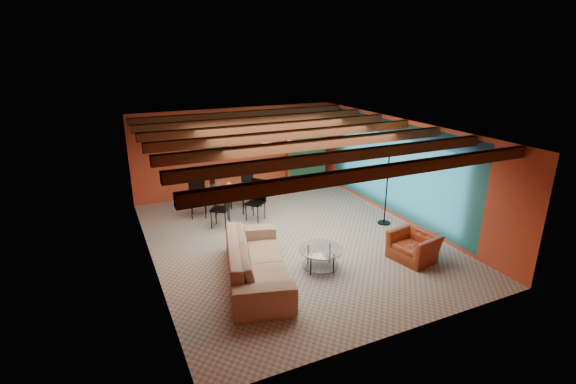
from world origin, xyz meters
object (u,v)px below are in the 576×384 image
coffee_table (321,259)px  potted_plant (304,119)px  floor_lamp (387,186)px  armoire (303,156)px  vase (228,173)px  dining_table (229,196)px  armchair (414,246)px  sofa (257,261)px

coffee_table → potted_plant: potted_plant is taller
floor_lamp → potted_plant: 4.08m
coffee_table → armoire: (2.29, 5.30, 0.77)m
vase → dining_table: bearing=0.0°
floor_lamp → armchair: bearing=-109.2°
armchair → floor_lamp: bearing=149.2°
sofa → vase: vase is taller
armchair → sofa: bearing=-112.3°
vase → floor_lamp: bearing=-33.4°
sofa → floor_lamp: floor_lamp is taller
coffee_table → dining_table: (-0.80, 3.76, 0.32)m
vase → coffee_table: bearing=-78.0°
floor_lamp → armoire: bearing=96.6°
armchair → armoire: bearing=166.3°
potted_plant → dining_table: bearing=-153.5°
dining_table → floor_lamp: size_ratio=1.03×
coffee_table → potted_plant: 6.11m
potted_plant → floor_lamp: bearing=-83.4°
sofa → coffee_table: size_ratio=3.07×
sofa → dining_table: 3.63m
dining_table → coffee_table: bearing=-78.0°
sofa → vase: bearing=6.1°
armchair → potted_plant: 6.09m
sofa → potted_plant: 6.54m
dining_table → floor_lamp: bearing=-33.4°
dining_table → vase: bearing=0.0°
floor_lamp → sofa: bearing=-163.1°
armoire → floor_lamp: bearing=-69.8°
dining_table → potted_plant: size_ratio=4.63×
sofa → coffee_table: bearing=-82.6°
sofa → vase: (0.56, 3.58, 0.79)m
coffee_table → vase: size_ratio=5.26×
sofa → armoire: armoire is taller
dining_table → armchair: bearing=-55.7°
dining_table → vase: size_ratio=12.18×
floor_lamp → vase: bearing=146.6°
coffee_table → armoire: bearing=66.7°
coffee_table → armoire: size_ratio=0.46×
armchair → dining_table: 5.12m
sofa → coffee_table: 1.38m
coffee_table → vase: (-0.80, 3.76, 0.97)m
sofa → dining_table: dining_table is taller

